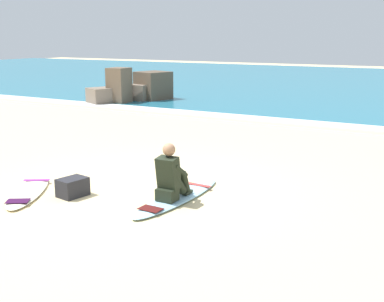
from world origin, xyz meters
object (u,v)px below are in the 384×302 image
surfboard_main (178,197)px  surfboard_spare_near (29,191)px  beach_bag (73,187)px  surfer_seated (171,177)px

surfboard_main → surfboard_spare_near: bearing=-158.2°
surfboard_main → beach_bag: 1.84m
surfer_seated → beach_bag: 1.77m
surfboard_main → surfboard_spare_near: 2.67m
beach_bag → surfboard_main: bearing=23.7°
surfer_seated → surfboard_spare_near: bearing=-162.2°
surfboard_main → surfer_seated: 0.45m
surfboard_spare_near → beach_bag: (0.80, 0.26, 0.12)m
surfer_seated → surfboard_spare_near: (-2.47, -0.79, -0.40)m
surfboard_spare_near → beach_bag: 0.85m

